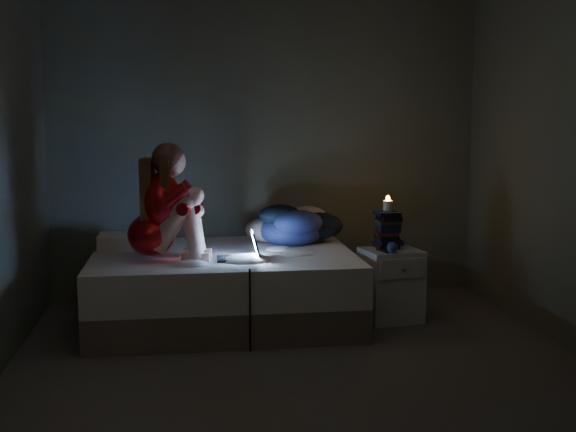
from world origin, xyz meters
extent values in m
cube|color=#4A4542|center=(0.00, 0.00, -0.01)|extent=(3.60, 3.80, 0.02)
cube|color=#51544E|center=(0.00, 1.91, 1.30)|extent=(3.60, 0.02, 2.60)
cube|color=#51544E|center=(0.00, -1.91, 1.30)|extent=(3.60, 0.02, 2.60)
cube|color=silver|center=(-1.15, 1.35, 0.58)|extent=(0.40, 0.28, 0.11)
cube|color=silver|center=(0.82, 0.95, 0.27)|extent=(0.46, 0.42, 0.54)
cylinder|color=beige|center=(0.81, 1.03, 0.86)|extent=(0.07, 0.07, 0.08)
cube|color=black|center=(0.74, 0.90, 0.55)|extent=(0.09, 0.15, 0.01)
sphere|color=#32498D|center=(0.76, 0.82, 0.58)|extent=(0.08, 0.08, 0.08)
camera|label=1|loc=(-0.70, -4.20, 1.52)|focal=45.24mm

